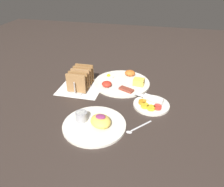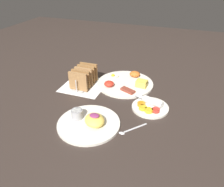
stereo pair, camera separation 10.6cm
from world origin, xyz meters
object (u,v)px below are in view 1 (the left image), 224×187
object	(u,v)px
toast_rack	(81,79)
plate_foreground	(95,123)
plate_condiments	(151,104)
plate_breakfast	(122,82)

from	to	relation	value
toast_rack	plate_foreground	bearing A→B (deg)	-60.57
plate_condiments	plate_foreground	xyz separation A→B (m)	(-0.21, -0.20, 0.00)
toast_rack	plate_breakfast	bearing A→B (deg)	23.83
plate_foreground	plate_condiments	bearing A→B (deg)	43.17
plate_breakfast	plate_foreground	bearing A→B (deg)	-96.17
plate_foreground	plate_breakfast	bearing A→B (deg)	83.83
plate_condiments	toast_rack	xyz separation A→B (m)	(-0.38, 0.09, 0.04)
plate_condiments	plate_foreground	world-z (taller)	plate_foreground
plate_breakfast	plate_condiments	distance (m)	0.25
plate_breakfast	toast_rack	world-z (taller)	toast_rack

